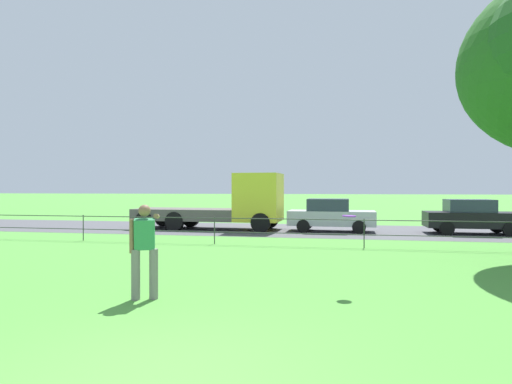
% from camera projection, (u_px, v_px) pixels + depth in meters
% --- Properties ---
extents(street_strip, '(80.00, 6.82, 0.01)m').
position_uv_depth(street_strip, '(301.00, 230.00, 20.84)').
color(street_strip, '#4C4C51').
rests_on(street_strip, ground).
extents(park_fence, '(37.11, 0.04, 1.00)m').
position_uv_depth(park_fence, '(287.00, 227.00, 15.07)').
color(park_fence, '#333833').
rests_on(park_fence, ground).
extents(person_thrower, '(0.48, 0.87, 1.73)m').
position_uv_depth(person_thrower, '(145.00, 248.00, 7.82)').
color(person_thrower, slate).
rests_on(person_thrower, ground).
extents(frisbee, '(0.29, 0.29, 0.03)m').
position_uv_depth(frisbee, '(349.00, 216.00, 8.46)').
color(frisbee, purple).
extents(flatbed_truck_center, '(7.35, 2.58, 2.75)m').
position_uv_depth(flatbed_truck_center, '(230.00, 205.00, 21.04)').
color(flatbed_truck_center, yellow).
rests_on(flatbed_truck_center, ground).
extents(car_silver_far_right, '(4.04, 1.89, 1.54)m').
position_uv_depth(car_silver_far_right, '(331.00, 215.00, 20.11)').
color(car_silver_far_right, '#B7BABF').
rests_on(car_silver_far_right, ground).
extents(car_black_far_left, '(4.02, 1.85, 1.54)m').
position_uv_depth(car_black_far_left, '(472.00, 217.00, 18.99)').
color(car_black_far_left, black).
rests_on(car_black_far_left, ground).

